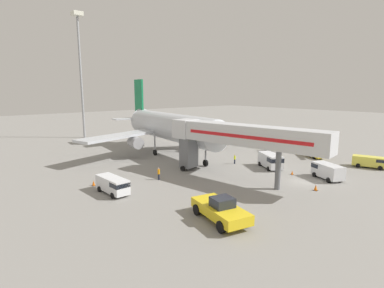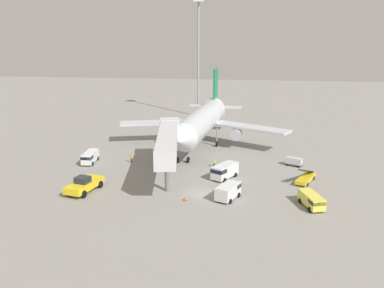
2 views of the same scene
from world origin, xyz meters
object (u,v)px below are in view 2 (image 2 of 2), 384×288
Objects in this scene: service_van_near_center at (228,191)px; safety_cone_alpha at (185,198)px; service_van_mid_right at (312,200)px; ground_crew_worker_foreground at (214,162)px; service_van_near_left at (224,171)px; ground_crew_worker_midground at (131,158)px; apron_light_mast at (198,38)px; airplane_at_gate at (202,121)px; safety_cone_bravo at (96,154)px; service_van_rear_right at (90,157)px; belt_loader_truck at (306,177)px; pushback_tug at (84,184)px; baggage_cart_near_right at (294,161)px; safety_cone_charlie at (218,186)px; jet_bridge at (168,141)px.

safety_cone_alpha is (-6.04, -1.53, -0.85)m from service_van_near_center.
ground_crew_worker_foreground is at bearing 132.42° from service_van_mid_right.
service_van_near_left is at bearing -69.86° from ground_crew_worker_foreground.
apron_light_mast is (6.99, 44.73, 20.22)m from ground_crew_worker_midground.
service_van_near_left is (5.70, -19.43, -4.09)m from airplane_at_gate.
airplane_at_gate is 22.36m from safety_cone_bravo.
service_van_rear_right is at bearing 142.04° from safety_cone_alpha.
pushback_tug is at bearing -165.48° from belt_loader_truck.
ground_crew_worker_midground is (-29.18, -1.87, 0.08)m from baggage_cart_near_right.
apron_light_mast reaches higher than baggage_cart_near_right.
ground_crew_worker_foreground is (-14.04, -2.50, 0.02)m from baggage_cart_near_right.
airplane_at_gate is at bearing 104.71° from ground_crew_worker_foreground.
airplane_at_gate reaches higher than ground_crew_worker_midground.
pushback_tug is 36.49m from baggage_cart_near_right.
apron_light_mast reaches higher than service_van_near_left.
apron_light_mast reaches higher than safety_cone_charlie.
pushback_tug is (-11.24, -8.49, -4.94)m from jet_bridge.
airplane_at_gate is 6.81× the size of service_van_mid_right.
baggage_cart_near_right is at bearing 21.73° from jet_bridge.
jet_bridge is at bearing -140.08° from ground_crew_worker_foreground.
pushback_tug is 14.53m from service_van_rear_right.
belt_loader_truck reaches higher than ground_crew_worker_foreground.
safety_cone_charlie is (19.73, 4.35, -0.82)m from pushback_tug.
service_van_near_left is at bearing 64.15° from safety_cone_alpha.
service_van_rear_right is 52.08m from apron_light_mast.
belt_loader_truck is at bearing -20.92° from ground_crew_worker_foreground.
service_van_mid_right is at bearing -0.39° from safety_cone_alpha.
service_van_rear_right is 1.75× the size of baggage_cart_near_right.
ground_crew_worker_midground is at bearing 126.66° from safety_cone_alpha.
ground_crew_worker_foreground is at bearing -9.97° from safety_cone_bravo.
service_van_mid_right is at bearing -22.64° from service_van_rear_right.
jet_bridge is 17.14m from service_van_rear_right.
safety_cone_charlie is at bearing -32.82° from ground_crew_worker_midground.
baggage_cart_near_right is 14.26m from ground_crew_worker_foreground.
service_van_mid_right reaches higher than ground_crew_worker_foreground.
belt_loader_truck is (33.38, 8.64, -0.39)m from pushback_tug.
belt_loader_truck is 10.29m from service_van_mid_right.
safety_cone_bravo is at bearing 158.76° from service_van_near_left.
ground_crew_worker_midground reaches higher than safety_cone_alpha.
airplane_at_gate is 48.46× the size of safety_cone_alpha.
baggage_cart_near_right is 29.24m from ground_crew_worker_midground.
pushback_tug is 22.17m from service_van_near_left.
service_van_mid_right is at bearing -69.62° from apron_light_mast.
ground_crew_worker_foreground is at bearing 1.30° from service_van_rear_right.
belt_loader_truck is 14.67m from service_van_near_center.
service_van_rear_right is (-15.51, 5.40, -4.92)m from jet_bridge.
baggage_cart_near_right is at bearing 27.59° from pushback_tug.
apron_light_mast is (-5.33, 61.28, 20.78)m from safety_cone_alpha.
service_van_mid_right is 1.74× the size of baggage_cart_near_right.
ground_crew_worker_foreground is 0.05× the size of apron_light_mast.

